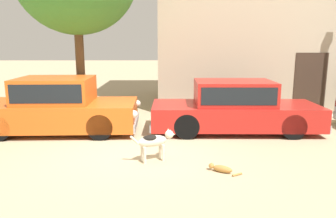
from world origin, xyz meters
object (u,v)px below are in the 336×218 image
Objects in this scene: parked_sedan_nearest at (57,106)px; parked_sedan_second at (234,107)px; stray_cat at (221,169)px; stray_dog_spotted at (154,141)px.

parked_sedan_second is at bearing -1.22° from parked_sedan_nearest.
stray_cat is at bearing -37.42° from parked_sedan_nearest.
stray_dog_spotted reaches higher than stray_cat.
parked_sedan_second is 3.15m from stray_dog_spotted.
stray_dog_spotted is at bearing -131.62° from parked_sedan_second.
stray_dog_spotted is 1.48m from stray_cat.
parked_sedan_second reaches higher than stray_cat.
stray_cat is at bearing -48.90° from stray_dog_spotted.
parked_sedan_nearest reaches higher than parked_sedan_second.
parked_sedan_nearest is at bearing -6.92° from stray_cat.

